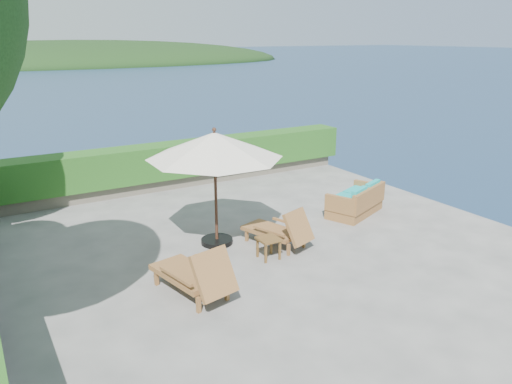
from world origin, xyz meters
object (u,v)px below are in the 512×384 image
patio_umbrella (215,146)px  lounge_left (195,274)px  lounge_right (280,230)px  wicker_loveseat (357,202)px  side_table (269,242)px

patio_umbrella → lounge_left: patio_umbrella is taller
lounge_right → wicker_loveseat: size_ratio=0.91×
lounge_left → side_table: lounge_left is taller
lounge_right → side_table: 0.70m
patio_umbrella → side_table: bearing=-65.4°
side_table → lounge_right: bearing=36.5°
patio_umbrella → wicker_loveseat: bearing=-1.9°
lounge_left → lounge_right: lounge_left is taller
patio_umbrella → lounge_left: bearing=-125.5°
side_table → wicker_loveseat: bearing=18.3°
lounge_right → wicker_loveseat: 2.93m
lounge_left → side_table: bearing=7.0°
side_table → wicker_loveseat: size_ratio=0.24×
patio_umbrella → side_table: 2.30m
wicker_loveseat → patio_umbrella: bearing=156.0°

